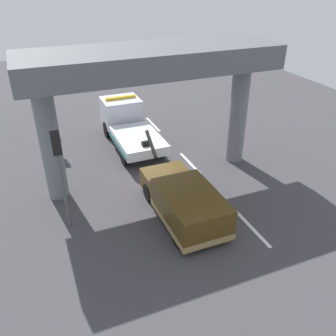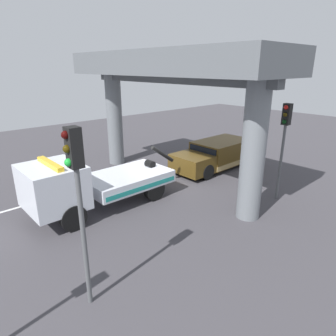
{
  "view_description": "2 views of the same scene",
  "coord_description": "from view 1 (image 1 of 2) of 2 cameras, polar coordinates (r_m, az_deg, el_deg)",
  "views": [
    {
      "loc": [
        -15.39,
        5.3,
        9.51
      ],
      "look_at": [
        -2.72,
        0.13,
        1.68
      ],
      "focal_mm": 37.87,
      "sensor_mm": 36.0,
      "label": 1
    },
    {
      "loc": [
        9.13,
        10.56,
        5.77
      ],
      "look_at": [
        -0.19,
        0.31,
        1.0
      ],
      "focal_mm": 31.63,
      "sensor_mm": 36.0,
      "label": 2
    }
  ],
  "objects": [
    {
      "name": "traffic_light_mid",
      "position": [
        26.17,
        -20.85,
        14.14
      ],
      "size": [
        0.39,
        0.32,
        4.5
      ],
      "color": "#515456",
      "rests_on": "ground"
    },
    {
      "name": "lane_stripe_west",
      "position": [
        15.38,
        13.35,
        -9.36
      ],
      "size": [
        2.6,
        0.16,
        0.01
      ],
      "primitive_type": "cube",
      "color": "silver",
      "rests_on": "ground"
    },
    {
      "name": "towed_van_green",
      "position": [
        15.08,
        2.71,
        -5.61
      ],
      "size": [
        5.2,
        2.23,
        1.58
      ],
      "color": "#4C3814",
      "rests_on": "ground"
    },
    {
      "name": "tow_truck_white",
      "position": [
        21.74,
        -6.46,
        7.14
      ],
      "size": [
        7.26,
        2.43,
        2.46
      ],
      "color": "silver",
      "rests_on": "ground"
    },
    {
      "name": "ground_plane",
      "position": [
        18.87,
        -2.77,
        -0.67
      ],
      "size": [
        60.0,
        40.0,
        0.1
      ],
      "primitive_type": "cube",
      "color": "#423F44"
    },
    {
      "name": "lane_stripe_mid",
      "position": [
        19.62,
        3.61,
        0.76
      ],
      "size": [
        2.6,
        0.16,
        0.01
      ],
      "primitive_type": "cube",
      "color": "silver",
      "rests_on": "ground"
    },
    {
      "name": "overpass_structure",
      "position": [
        16.36,
        -2.66,
        15.1
      ],
      "size": [
        3.6,
        11.58,
        6.46
      ],
      "color": "slate",
      "rests_on": "ground"
    },
    {
      "name": "lane_stripe_east",
      "position": [
        24.61,
        -2.43,
        7.05
      ],
      "size": [
        2.6,
        0.16,
        0.01
      ],
      "primitive_type": "cube",
      "color": "silver",
      "rests_on": "ground"
    },
    {
      "name": "traffic_light_far",
      "position": [
        22.77,
        -20.27,
        12.23
      ],
      "size": [
        0.39,
        0.32,
        4.58
      ],
      "color": "#515456",
      "rests_on": "ground"
    },
    {
      "name": "traffic_light_near",
      "position": [
        13.96,
        -17.16,
        1.22
      ],
      "size": [
        0.39,
        0.32,
        4.31
      ],
      "color": "#515456",
      "rests_on": "ground"
    }
  ]
}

